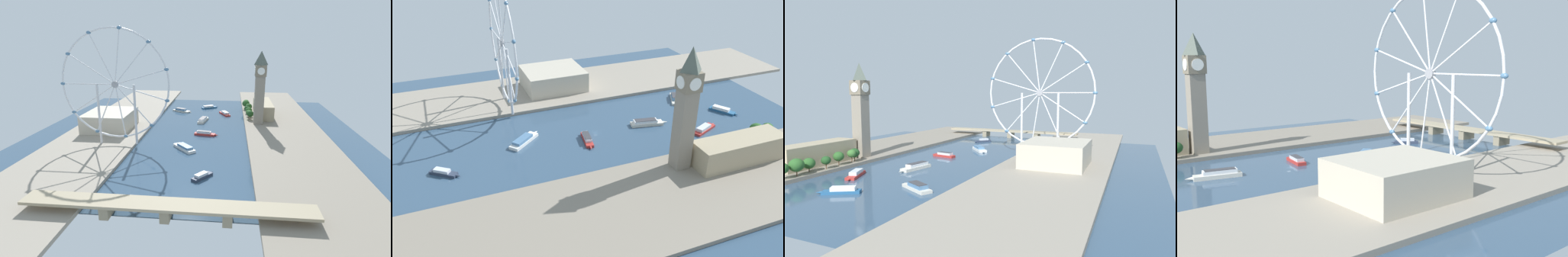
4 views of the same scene
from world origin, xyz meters
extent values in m
plane|color=#334C66|center=(0.00, 0.00, 0.00)|extent=(375.59, 375.59, 0.00)
cube|color=gray|center=(-102.80, 0.00, 1.50)|extent=(90.00, 520.00, 3.00)
cube|color=gray|center=(102.80, 0.00, 1.50)|extent=(90.00, 520.00, 3.00)
cube|color=gray|center=(-74.33, -34.80, 32.79)|extent=(11.40, 11.40, 59.59)
cube|color=#776B57|center=(-74.33, -34.80, 69.30)|extent=(13.22, 13.22, 13.42)
pyramid|color=#4C564C|center=(-74.33, -34.80, 84.29)|extent=(11.97, 11.97, 16.56)
cylinder|color=white|center=(-74.33, -27.96, 69.30)|extent=(8.66, 0.50, 8.66)
cylinder|color=white|center=(-74.33, -41.64, 69.30)|extent=(8.66, 0.50, 8.66)
cylinder|color=white|center=(-67.49, -34.80, 69.30)|extent=(0.50, 8.66, 8.66)
cylinder|color=white|center=(-81.17, -34.80, 69.30)|extent=(0.50, 8.66, 8.66)
cube|color=tan|center=(-84.28, -78.48, 12.44)|extent=(22.00, 71.35, 18.87)
cylinder|color=#513823|center=(-62.62, -114.82, 5.00)|extent=(0.80, 0.80, 4.00)
ellipsoid|color=#285623|center=(-62.62, -114.82, 11.40)|extent=(11.00, 11.00, 9.90)
cylinder|color=#513823|center=(-66.24, -101.14, 4.55)|extent=(0.80, 0.80, 3.11)
ellipsoid|color=#285623|center=(-66.24, -101.14, 9.89)|extent=(9.45, 9.45, 8.51)
cylinder|color=#513823|center=(-62.98, -87.66, 5.01)|extent=(0.80, 0.80, 4.03)
ellipsoid|color=#1E471E|center=(-62.98, -87.66, 10.08)|extent=(7.65, 7.65, 6.88)
cylinder|color=#513823|center=(-64.65, -72.89, 5.09)|extent=(0.80, 0.80, 4.18)
ellipsoid|color=#285623|center=(-64.65, -72.89, 10.76)|extent=(8.96, 8.96, 8.06)
cylinder|color=#513823|center=(-65.61, -53.79, 4.97)|extent=(0.80, 0.80, 3.95)
ellipsoid|color=#1E471E|center=(-65.61, -53.79, 10.62)|extent=(9.18, 9.18, 8.26)
cylinder|color=#513823|center=(-63.84, -58.86, 5.47)|extent=(0.80, 0.80, 4.93)
ellipsoid|color=#386B2D|center=(-63.84, -58.86, 11.03)|extent=(7.74, 7.74, 6.97)
torus|color=silver|center=(74.41, 58.75, 64.41)|extent=(109.23, 1.85, 109.23)
cylinder|color=#99999E|center=(74.41, 58.75, 64.41)|extent=(6.44, 3.00, 6.44)
cylinder|color=silver|center=(101.26, 58.75, 64.41)|extent=(53.69, 1.11, 1.11)
cylinder|color=silver|center=(97.00, 58.75, 78.93)|extent=(45.77, 1.11, 29.96)
cylinder|color=silver|center=(85.56, 58.75, 88.83)|extent=(23.31, 1.11, 49.30)
cylinder|color=silver|center=(70.59, 58.75, 90.99)|extent=(8.74, 1.11, 53.30)
cylinder|color=silver|center=(56.83, 58.75, 84.70)|extent=(36.00, 1.11, 41.30)
cylinder|color=silver|center=(48.65, 58.75, 71.98)|extent=(51.83, 1.11, 16.19)
cylinder|color=silver|center=(48.65, 58.75, 56.85)|extent=(51.83, 1.11, 16.19)
cylinder|color=silver|center=(56.83, 58.75, 44.13)|extent=(36.00, 1.11, 41.30)
cylinder|color=silver|center=(70.59, 58.75, 37.84)|extent=(8.74, 1.11, 53.30)
cylinder|color=silver|center=(85.56, 58.75, 40.00)|extent=(23.31, 1.11, 49.30)
cylinder|color=silver|center=(97.00, 58.75, 49.90)|extent=(45.77, 1.11, 29.96)
ellipsoid|color=teal|center=(128.10, 58.75, 64.41)|extent=(4.80, 3.20, 3.20)
ellipsoid|color=teal|center=(119.58, 58.75, 93.44)|extent=(4.80, 3.20, 3.20)
ellipsoid|color=teal|center=(96.72, 58.75, 113.25)|extent=(4.80, 3.20, 3.20)
ellipsoid|color=teal|center=(66.77, 58.75, 117.56)|extent=(4.80, 3.20, 3.20)
ellipsoid|color=teal|center=(39.25, 58.75, 104.99)|extent=(4.80, 3.20, 3.20)
ellipsoid|color=teal|center=(22.90, 58.75, 79.54)|extent=(4.80, 3.20, 3.20)
ellipsoid|color=teal|center=(22.90, 58.75, 49.29)|extent=(4.80, 3.20, 3.20)
ellipsoid|color=teal|center=(39.25, 58.75, 23.84)|extent=(4.80, 3.20, 3.20)
ellipsoid|color=teal|center=(66.77, 58.75, 11.27)|extent=(4.80, 3.20, 3.20)
ellipsoid|color=teal|center=(96.72, 58.75, 15.58)|extent=(4.80, 3.20, 3.20)
ellipsoid|color=teal|center=(119.58, 58.75, 35.39)|extent=(4.80, 3.20, 3.20)
cylinder|color=silver|center=(93.20, 58.75, 33.71)|extent=(2.40, 2.40, 61.41)
cylinder|color=silver|center=(55.62, 58.75, 33.71)|extent=(2.40, 2.40, 61.41)
cube|color=#BCB29E|center=(103.30, 4.69, 13.12)|extent=(51.89, 60.05, 20.23)
cube|color=tan|center=(0.00, 185.70, 9.07)|extent=(187.59, 17.16, 2.00)
cube|color=gray|center=(-38.53, 185.70, 4.04)|extent=(6.00, 15.44, 8.07)
cube|color=gray|center=(0.00, 185.70, 4.04)|extent=(6.00, 15.44, 8.07)
cube|color=gray|center=(38.53, 185.70, 4.04)|extent=(6.00, 15.44, 8.07)
cube|color=#235684|center=(-6.72, -126.65, 0.98)|extent=(23.83, 17.73, 1.97)
cone|color=#235684|center=(-18.62, -133.64, 0.98)|extent=(4.69, 3.86, 1.97)
cube|color=white|center=(-5.69, -126.04, 3.21)|extent=(16.08, 12.57, 2.49)
cube|color=#2D384C|center=(-17.51, 125.63, 1.15)|extent=(16.88, 19.64, 2.30)
cone|color=#2D384C|center=(-24.76, 116.17, 1.15)|extent=(4.07, 4.33, 2.30)
cube|color=silver|center=(-16.88, 126.44, 3.40)|extent=(10.77, 12.06, 2.21)
cube|color=#B22D28|center=(-10.77, 11.92, 1.16)|extent=(24.44, 9.96, 2.32)
cone|color=#B22D28|center=(-24.39, 14.13, 1.16)|extent=(4.59, 2.97, 2.32)
cube|color=silver|center=(-9.60, 11.73, 3.43)|extent=(16.60, 7.72, 2.23)
cube|color=#38383D|center=(-9.60, 11.73, 4.73)|extent=(14.98, 7.22, 0.36)
cube|color=beige|center=(32.81, -99.98, 1.05)|extent=(27.97, 19.53, 2.10)
cone|color=beige|center=(18.66, -92.76, 1.05)|extent=(5.34, 4.10, 2.10)
cube|color=teal|center=(34.03, -100.60, 3.33)|extent=(17.69, 13.44, 2.46)
cube|color=#38383D|center=(34.03, -100.60, 4.76)|extent=(16.08, 12.41, 0.40)
cube|color=beige|center=(-3.87, -47.57, 1.30)|extent=(13.17, 29.69, 2.60)
cone|color=beige|center=(-7.10, -63.94, 1.30)|extent=(3.55, 5.58, 2.60)
cube|color=white|center=(-3.59, -46.16, 3.83)|extent=(10.38, 21.46, 2.46)
cube|color=#38383D|center=(-3.59, -46.16, 5.23)|extent=(9.68, 19.38, 0.35)
cube|color=white|center=(6.25, 60.78, 1.28)|extent=(25.63, 27.96, 2.56)
cone|color=white|center=(17.39, 47.74, 1.28)|extent=(5.40, 5.70, 2.56)
cube|color=teal|center=(5.29, 61.90, 3.71)|extent=(17.79, 19.11, 2.29)
cube|color=#B22D28|center=(-31.58, -88.24, 1.02)|extent=(16.91, 26.44, 2.03)
cone|color=#B22D28|center=(-25.52, -101.93, 1.02)|extent=(3.73, 5.06, 2.03)
cube|color=silver|center=(-32.10, -87.06, 3.35)|extent=(11.54, 16.19, 2.63)
camera|label=1|loc=(-37.34, 361.56, 112.49)|focal=29.44mm
camera|label=2|loc=(-282.48, 120.53, 168.16)|focal=37.70mm
camera|label=3|loc=(164.27, -289.98, 64.65)|focal=32.08mm
camera|label=4|loc=(274.24, -148.94, 72.89)|focal=42.55mm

